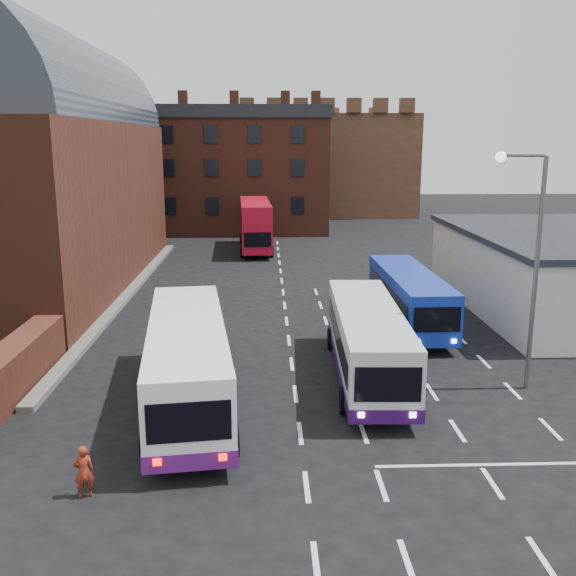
{
  "coord_description": "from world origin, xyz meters",
  "views": [
    {
      "loc": [
        -1.04,
        -19.38,
        8.99
      ],
      "look_at": [
        0.0,
        10.0,
        2.2
      ],
      "focal_mm": 40.0,
      "sensor_mm": 36.0,
      "label": 1
    }
  ],
  "objects_px": {
    "bus_white_inbound": "(368,338)",
    "street_lamp": "(529,250)",
    "pedestrian_beige": "(169,417)",
    "bus_blue": "(409,295)",
    "bus_red_double": "(255,224)",
    "pedestrian_red": "(84,472)",
    "bus_white_outbound": "(187,357)"
  },
  "relations": [
    {
      "from": "bus_white_inbound",
      "to": "street_lamp",
      "type": "distance_m",
      "value": 6.63
    },
    {
      "from": "bus_white_inbound",
      "to": "pedestrian_beige",
      "type": "bearing_deg",
      "value": 39.34
    },
    {
      "from": "bus_blue",
      "to": "pedestrian_beige",
      "type": "xyz_separation_m",
      "value": [
        -9.99,
        -12.31,
        -0.74
      ]
    },
    {
      "from": "bus_white_inbound",
      "to": "street_lamp",
      "type": "relative_size",
      "value": 1.2
    },
    {
      "from": "pedestrian_beige",
      "to": "bus_blue",
      "type": "bearing_deg",
      "value": -146.42
    },
    {
      "from": "bus_white_inbound",
      "to": "pedestrian_beige",
      "type": "xyz_separation_m",
      "value": [
        -6.82,
        -5.18,
        -0.8
      ]
    },
    {
      "from": "bus_white_inbound",
      "to": "bus_red_double",
      "type": "height_order",
      "value": "bus_red_double"
    },
    {
      "from": "bus_blue",
      "to": "bus_red_double",
      "type": "bearing_deg",
      "value": -71.65
    },
    {
      "from": "bus_red_double",
      "to": "pedestrian_red",
      "type": "xyz_separation_m",
      "value": [
        -3.87,
        -37.87,
        -1.47
      ]
    },
    {
      "from": "bus_white_outbound",
      "to": "bus_red_double",
      "type": "height_order",
      "value": "bus_red_double"
    },
    {
      "from": "pedestrian_red",
      "to": "bus_red_double",
      "type": "bearing_deg",
      "value": -115.56
    },
    {
      "from": "bus_white_inbound",
      "to": "bus_white_outbound",
      "type": "bearing_deg",
      "value": 22.13
    },
    {
      "from": "bus_white_inbound",
      "to": "pedestrian_beige",
      "type": "height_order",
      "value": "bus_white_inbound"
    },
    {
      "from": "bus_white_outbound",
      "to": "bus_red_double",
      "type": "xyz_separation_m",
      "value": [
        1.86,
        32.11,
        0.41
      ]
    },
    {
      "from": "bus_white_outbound",
      "to": "pedestrian_beige",
      "type": "bearing_deg",
      "value": -102.27
    },
    {
      "from": "bus_white_inbound",
      "to": "street_lamp",
      "type": "height_order",
      "value": "street_lamp"
    },
    {
      "from": "bus_red_double",
      "to": "bus_white_inbound",
      "type": "bearing_deg",
      "value": 96.39
    },
    {
      "from": "street_lamp",
      "to": "pedestrian_beige",
      "type": "height_order",
      "value": "street_lamp"
    },
    {
      "from": "pedestrian_red",
      "to": "pedestrian_beige",
      "type": "distance_m",
      "value": 3.45
    },
    {
      "from": "bus_white_outbound",
      "to": "bus_white_inbound",
      "type": "distance_m",
      "value": 6.98
    },
    {
      "from": "bus_red_double",
      "to": "pedestrian_red",
      "type": "bearing_deg",
      "value": 81.55
    },
    {
      "from": "bus_white_outbound",
      "to": "street_lamp",
      "type": "xyz_separation_m",
      "value": [
        12.05,
        1.28,
        3.43
      ]
    },
    {
      "from": "bus_white_outbound",
      "to": "bus_white_inbound",
      "type": "xyz_separation_m",
      "value": [
        6.56,
        2.39,
        -0.13
      ]
    },
    {
      "from": "bus_white_inbound",
      "to": "pedestrian_red",
      "type": "bearing_deg",
      "value": 45.63
    },
    {
      "from": "bus_white_inbound",
      "to": "bus_red_double",
      "type": "distance_m",
      "value": 30.1
    },
    {
      "from": "bus_blue",
      "to": "pedestrian_red",
      "type": "xyz_separation_m",
      "value": [
        -11.75,
        -15.28,
        -0.88
      ]
    },
    {
      "from": "bus_white_inbound",
      "to": "pedestrian_beige",
      "type": "relative_size",
      "value": 6.09
    },
    {
      "from": "bus_red_double",
      "to": "pedestrian_red",
      "type": "distance_m",
      "value": 38.09
    },
    {
      "from": "bus_white_outbound",
      "to": "pedestrian_red",
      "type": "distance_m",
      "value": 6.19
    },
    {
      "from": "bus_blue",
      "to": "bus_white_inbound",
      "type": "bearing_deg",
      "value": 65.14
    },
    {
      "from": "bus_white_inbound",
      "to": "bus_red_double",
      "type": "xyz_separation_m",
      "value": [
        -4.7,
        29.72,
        0.53
      ]
    },
    {
      "from": "pedestrian_beige",
      "to": "bus_red_double",
      "type": "bearing_deg",
      "value": -110.83
    }
  ]
}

